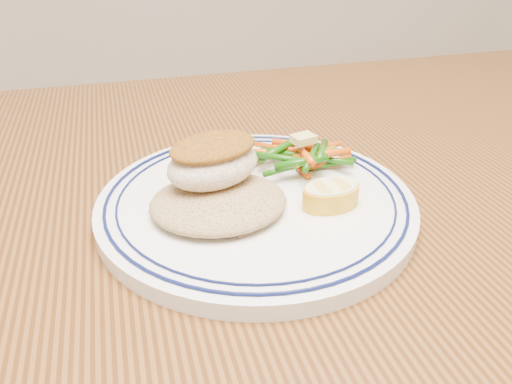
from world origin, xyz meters
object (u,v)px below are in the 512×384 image
object	(u,v)px
rice_pilaf	(218,199)
lemon_wedge	(331,194)
plate	(256,202)
vegetable_pile	(301,156)
dining_table	(216,299)
fish_fillet	(213,160)

from	to	relation	value
rice_pilaf	lemon_wedge	world-z (taller)	rice_pilaf
plate	vegetable_pile	distance (m)	0.08
dining_table	plate	size ratio (longest dim) A/B	5.15
plate	vegetable_pile	world-z (taller)	vegetable_pile
lemon_wedge	fish_fillet	bearing A→B (deg)	156.26
fish_fillet	vegetable_pile	distance (m)	0.11
dining_table	fish_fillet	bearing A→B (deg)	59.23
rice_pilaf	plate	bearing A→B (deg)	19.74
dining_table	plate	world-z (taller)	plate
fish_fillet	vegetable_pile	size ratio (longest dim) A/B	0.95
lemon_wedge	plate	bearing A→B (deg)	150.25
dining_table	vegetable_pile	distance (m)	0.17
dining_table	rice_pilaf	distance (m)	0.12
dining_table	rice_pilaf	xyz separation A→B (m)	(0.00, -0.01, 0.12)
dining_table	rice_pilaf	world-z (taller)	rice_pilaf
plate	rice_pilaf	distance (m)	0.04
lemon_wedge	vegetable_pile	bearing A→B (deg)	89.24
dining_table	vegetable_pile	bearing A→B (deg)	24.05
plate	rice_pilaf	xyz separation A→B (m)	(-0.04, -0.01, 0.02)
fish_fillet	lemon_wedge	size ratio (longest dim) A/B	1.86
plate	lemon_wedge	world-z (taller)	lemon_wedge
rice_pilaf	fish_fillet	size ratio (longest dim) A/B	1.16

